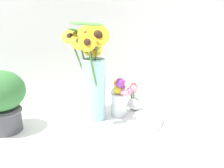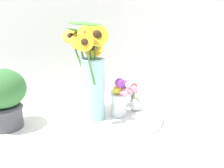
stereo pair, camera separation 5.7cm
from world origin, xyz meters
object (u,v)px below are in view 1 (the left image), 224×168
at_px(mason_jar_sunflowers, 92,76).
at_px(vase_small_back, 119,93).
at_px(vase_small_center, 119,99).
at_px(potted_plant, 2,98).
at_px(vase_bulb_right, 133,97).
at_px(serving_tray, 112,115).

distance_m(mason_jar_sunflowers, vase_small_back, 0.20).
relative_size(vase_small_center, potted_plant, 0.69).
bearing_deg(mason_jar_sunflowers, vase_small_back, 31.83).
xyz_separation_m(vase_small_back, potted_plant, (-0.48, -0.07, 0.05)).
xyz_separation_m(mason_jar_sunflowers, vase_bulb_right, (0.19, 0.03, -0.11)).
bearing_deg(vase_small_back, serving_tray, -129.57).
bearing_deg(vase_bulb_right, vase_small_back, 125.76).
distance_m(vase_bulb_right, vase_small_back, 0.08).
bearing_deg(serving_tray, vase_small_back, 50.43).
bearing_deg(vase_small_center, mason_jar_sunflowers, 175.82).
height_order(vase_small_center, vase_bulb_right, vase_small_center).
relative_size(vase_bulb_right, vase_small_back, 1.00).
distance_m(serving_tray, potted_plant, 0.44).
xyz_separation_m(serving_tray, vase_bulb_right, (0.10, 0.00, 0.07)).
height_order(serving_tray, mason_jar_sunflowers, mason_jar_sunflowers).
bearing_deg(vase_bulb_right, potted_plant, -179.69).
bearing_deg(mason_jar_sunflowers, potted_plant, 176.04).
height_order(mason_jar_sunflowers, vase_bulb_right, mason_jar_sunflowers).
distance_m(serving_tray, vase_small_center, 0.09).
height_order(serving_tray, vase_small_back, vase_small_back).
xyz_separation_m(vase_bulb_right, vase_small_back, (-0.05, 0.06, 0.00)).
relative_size(mason_jar_sunflowers, vase_small_back, 2.91).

